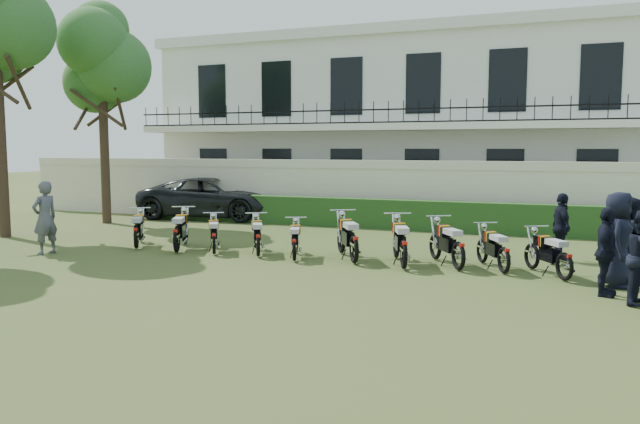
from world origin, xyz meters
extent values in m
plane|color=#364C1E|center=(0.00, 0.00, 0.00)|extent=(100.00, 100.00, 0.00)
cube|color=beige|center=(0.00, 8.00, 1.00)|extent=(30.00, 0.30, 2.00)
cube|color=beige|center=(0.00, 8.00, 2.15)|extent=(30.00, 0.35, 0.30)
cube|color=#223F16|center=(1.00, 7.20, 0.50)|extent=(18.00, 0.60, 1.00)
cube|color=white|center=(0.00, 14.00, 3.50)|extent=(20.00, 8.00, 7.00)
cube|color=white|center=(0.00, 14.00, 7.20)|extent=(20.40, 8.40, 0.40)
cube|color=white|center=(0.00, 9.30, 3.50)|extent=(20.00, 1.40, 0.25)
cube|color=black|center=(0.00, 8.65, 4.10)|extent=(20.00, 0.05, 0.05)
cube|color=black|center=(0.00, 8.65, 3.65)|extent=(20.00, 0.05, 0.05)
cube|color=black|center=(-7.50, 10.02, 1.60)|extent=(1.30, 0.12, 2.20)
cube|color=black|center=(-7.50, 10.02, 5.10)|extent=(1.30, 0.12, 2.20)
cube|color=black|center=(-4.50, 10.02, 1.60)|extent=(1.30, 0.12, 2.20)
cube|color=black|center=(-4.50, 10.02, 5.10)|extent=(1.30, 0.12, 2.20)
cube|color=black|center=(-1.50, 10.02, 1.60)|extent=(1.30, 0.12, 2.20)
cube|color=black|center=(-1.50, 10.02, 5.10)|extent=(1.30, 0.12, 2.20)
cube|color=black|center=(1.50, 10.02, 1.60)|extent=(1.30, 0.12, 2.20)
cube|color=black|center=(1.50, 10.02, 5.10)|extent=(1.30, 0.12, 2.20)
cube|color=black|center=(4.50, 10.02, 1.60)|extent=(1.30, 0.12, 2.20)
cube|color=black|center=(4.50, 10.02, 5.10)|extent=(1.30, 0.12, 2.20)
cube|color=black|center=(7.50, 10.02, 1.60)|extent=(1.30, 0.12, 2.20)
cube|color=black|center=(7.50, 10.02, 5.10)|extent=(1.30, 0.12, 2.20)
cylinder|color=#473323|center=(-9.50, 1.00, 2.97)|extent=(0.32, 0.32, 5.95)
sphere|color=#2D5D25|center=(-9.10, 1.20, 6.38)|extent=(2.60, 2.60, 2.60)
cylinder|color=#473323|center=(-9.00, 5.00, 2.62)|extent=(0.32, 0.32, 5.25)
sphere|color=#2D5D25|center=(-8.60, 5.20, 5.62)|extent=(2.60, 2.60, 2.60)
sphere|color=#2D5D25|center=(-9.60, 5.30, 5.10)|extent=(2.20, 2.20, 2.20)
sphere|color=#2D5D25|center=(-8.90, 4.50, 6.38)|extent=(2.40, 2.40, 2.40)
sphere|color=#2D5D25|center=(-9.00, 5.00, 6.90)|extent=(2.00, 2.00, 2.00)
torus|color=black|center=(-3.86, -0.04, 0.29)|extent=(0.39, 0.56, 0.60)
torus|color=black|center=(-4.53, 1.04, 0.29)|extent=(0.39, 0.56, 0.60)
cube|color=black|center=(-4.17, 0.46, 0.44)|extent=(0.43, 0.55, 0.29)
cube|color=black|center=(-4.29, 0.65, 0.71)|extent=(0.45, 0.51, 0.22)
cube|color=red|center=(-4.29, 0.65, 0.72)|extent=(0.23, 0.26, 0.23)
cube|color=yellow|center=(-4.26, 0.60, 0.72)|extent=(0.20, 0.24, 0.23)
cube|color=#AAAAAA|center=(-4.03, 0.23, 0.75)|extent=(0.48, 0.58, 0.12)
cylinder|color=silver|center=(-4.45, 0.92, 1.00)|extent=(0.52, 0.33, 0.03)
torus|color=black|center=(-2.53, -0.25, 0.32)|extent=(0.36, 0.63, 0.65)
torus|color=black|center=(-3.11, 1.00, 0.32)|extent=(0.36, 0.63, 0.65)
cube|color=black|center=(-2.80, 0.32, 0.48)|extent=(0.42, 0.61, 0.32)
cube|color=black|center=(-2.90, 0.54, 0.76)|extent=(0.45, 0.55, 0.23)
cube|color=red|center=(-2.90, 0.54, 0.77)|extent=(0.26, 0.26, 0.24)
cube|color=yellow|center=(-2.87, 0.49, 0.77)|extent=(0.24, 0.24, 0.24)
cube|color=#AAAAAA|center=(-2.68, 0.06, 0.81)|extent=(0.48, 0.64, 0.13)
cylinder|color=silver|center=(-3.04, 0.85, 1.08)|extent=(0.59, 0.30, 0.03)
torus|color=black|center=(-1.47, -0.01, 0.28)|extent=(0.37, 0.53, 0.57)
torus|color=black|center=(-2.10, 1.03, 0.28)|extent=(0.37, 0.53, 0.57)
cube|color=black|center=(-1.76, 0.47, 0.42)|extent=(0.41, 0.53, 0.28)
cube|color=black|center=(-1.87, 0.65, 0.68)|extent=(0.43, 0.49, 0.21)
cube|color=red|center=(-1.87, 0.65, 0.69)|extent=(0.22, 0.24, 0.22)
cube|color=yellow|center=(-1.84, 0.60, 0.69)|extent=(0.20, 0.23, 0.22)
cube|color=#AAAAAA|center=(-1.63, 0.25, 0.71)|extent=(0.46, 0.56, 0.11)
cylinder|color=silver|center=(-2.03, 0.91, 0.96)|extent=(0.50, 0.32, 0.03)
torus|color=black|center=(-0.28, 0.08, 0.29)|extent=(0.36, 0.55, 0.59)
torus|color=black|center=(-0.89, 1.18, 0.29)|extent=(0.36, 0.55, 0.59)
cube|color=black|center=(-0.56, 0.59, 0.43)|extent=(0.41, 0.55, 0.29)
cube|color=black|center=(-0.67, 0.78, 0.69)|extent=(0.43, 0.50, 0.21)
cube|color=red|center=(-0.67, 0.78, 0.70)|extent=(0.23, 0.25, 0.22)
cube|color=yellow|center=(-0.64, 0.73, 0.70)|extent=(0.21, 0.23, 0.22)
cube|color=#AAAAAA|center=(-0.44, 0.36, 0.73)|extent=(0.46, 0.58, 0.12)
cylinder|color=silver|center=(-0.82, 1.05, 0.98)|extent=(0.52, 0.31, 0.03)
torus|color=black|center=(0.72, -0.14, 0.28)|extent=(0.28, 0.55, 0.56)
torus|color=black|center=(0.28, 0.97, 0.28)|extent=(0.28, 0.55, 0.56)
cube|color=black|center=(0.52, 0.37, 0.41)|extent=(0.34, 0.53, 0.28)
cube|color=black|center=(0.44, 0.57, 0.66)|extent=(0.37, 0.47, 0.20)
cube|color=red|center=(0.44, 0.57, 0.67)|extent=(0.23, 0.22, 0.21)
cube|color=yellow|center=(0.46, 0.52, 0.67)|extent=(0.22, 0.20, 0.21)
cube|color=#AAAAAA|center=(0.61, 0.14, 0.70)|extent=(0.39, 0.55, 0.11)
cylinder|color=silver|center=(0.33, 0.84, 0.94)|extent=(0.52, 0.23, 0.03)
torus|color=black|center=(2.33, 0.00, 0.33)|extent=(0.44, 0.63, 0.68)
torus|color=black|center=(1.57, 1.23, 0.33)|extent=(0.44, 0.63, 0.68)
cube|color=black|center=(1.98, 0.57, 0.50)|extent=(0.49, 0.63, 0.33)
cube|color=black|center=(1.84, 0.79, 0.80)|extent=(0.51, 0.58, 0.24)
cube|color=red|center=(1.84, 0.79, 0.81)|extent=(0.26, 0.29, 0.26)
cube|color=yellow|center=(1.88, 0.73, 0.81)|extent=(0.23, 0.27, 0.26)
cube|color=#AAAAAA|center=(2.13, 0.31, 0.85)|extent=(0.55, 0.66, 0.13)
cylinder|color=silver|center=(1.66, 1.09, 1.14)|extent=(0.59, 0.38, 0.03)
torus|color=black|center=(3.47, -0.30, 0.33)|extent=(0.34, 0.66, 0.67)
torus|color=black|center=(2.95, 1.04, 0.33)|extent=(0.34, 0.66, 0.67)
cube|color=black|center=(3.23, 0.32, 0.50)|extent=(0.40, 0.64, 0.33)
cube|color=black|center=(3.14, 0.55, 0.79)|extent=(0.45, 0.57, 0.24)
cube|color=red|center=(3.14, 0.55, 0.81)|extent=(0.28, 0.26, 0.25)
cube|color=yellow|center=(3.16, 0.49, 0.81)|extent=(0.26, 0.24, 0.25)
cube|color=#AAAAAA|center=(3.34, 0.04, 0.84)|extent=(0.47, 0.66, 0.13)
cylinder|color=silver|center=(3.01, 0.88, 1.12)|extent=(0.63, 0.27, 0.03)
torus|color=black|center=(4.74, 0.11, 0.32)|extent=(0.43, 0.60, 0.65)
torus|color=black|center=(4.00, 1.28, 0.32)|extent=(0.43, 0.60, 0.65)
cube|color=black|center=(4.40, 0.65, 0.48)|extent=(0.47, 0.59, 0.32)
cube|color=black|center=(4.27, 0.86, 0.76)|extent=(0.49, 0.55, 0.23)
cube|color=red|center=(4.27, 0.86, 0.77)|extent=(0.24, 0.28, 0.24)
cube|color=yellow|center=(4.30, 0.80, 0.77)|extent=(0.22, 0.26, 0.24)
cube|color=#AAAAAA|center=(4.55, 0.41, 0.81)|extent=(0.53, 0.63, 0.13)
cylinder|color=silver|center=(4.08, 1.14, 1.08)|extent=(0.55, 0.37, 0.03)
torus|color=black|center=(5.64, 0.15, 0.29)|extent=(0.35, 0.56, 0.58)
torus|color=black|center=(5.05, 1.25, 0.29)|extent=(0.35, 0.56, 0.58)
cube|color=black|center=(5.37, 0.65, 0.43)|extent=(0.40, 0.55, 0.29)
cube|color=black|center=(5.26, 0.85, 0.69)|extent=(0.42, 0.50, 0.21)
cube|color=red|center=(5.26, 0.85, 0.70)|extent=(0.23, 0.24, 0.22)
cube|color=yellow|center=(5.29, 0.80, 0.70)|extent=(0.21, 0.23, 0.22)
cube|color=#AAAAAA|center=(5.49, 0.43, 0.73)|extent=(0.45, 0.57, 0.12)
cylinder|color=silver|center=(5.12, 1.12, 0.98)|extent=(0.52, 0.30, 0.03)
torus|color=black|center=(6.91, -0.13, 0.29)|extent=(0.39, 0.54, 0.59)
torus|color=black|center=(6.23, 0.93, 0.29)|extent=(0.39, 0.54, 0.59)
cube|color=black|center=(6.60, 0.36, 0.44)|extent=(0.44, 0.54, 0.29)
cube|color=black|center=(6.47, 0.55, 0.70)|extent=(0.45, 0.50, 0.21)
cube|color=red|center=(6.47, 0.55, 0.71)|extent=(0.22, 0.26, 0.22)
cube|color=yellow|center=(6.51, 0.50, 0.71)|extent=(0.20, 0.24, 0.22)
cube|color=#AAAAAA|center=(6.74, 0.14, 0.74)|extent=(0.48, 0.57, 0.12)
cylinder|color=silver|center=(6.31, 0.81, 0.99)|extent=(0.50, 0.34, 0.03)
imported|color=black|center=(-6.17, 7.75, 0.79)|extent=(5.94, 3.21, 1.58)
imported|color=#5E5E63|center=(-5.92, -0.94, 0.95)|extent=(0.57, 0.76, 1.89)
imported|color=black|center=(7.27, -0.64, 0.83)|extent=(0.56, 1.03, 1.66)
imported|color=black|center=(7.52, 0.27, 0.95)|extent=(0.70, 0.98, 1.89)
imported|color=black|center=(7.85, 1.13, 0.86)|extent=(0.74, 0.91, 1.73)
imported|color=black|center=(6.48, 2.85, 0.83)|extent=(0.70, 1.05, 1.66)
camera|label=1|loc=(6.51, -13.16, 2.76)|focal=35.00mm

